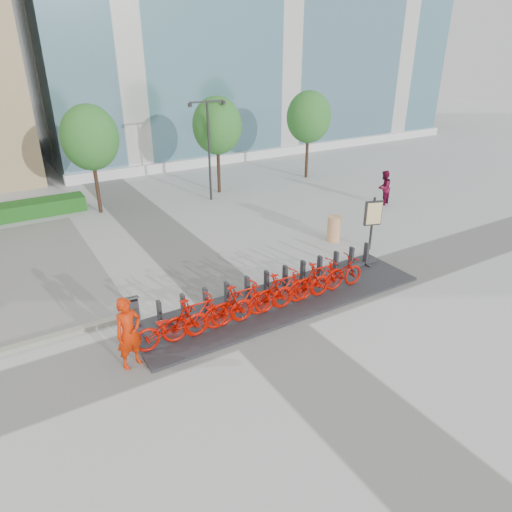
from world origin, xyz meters
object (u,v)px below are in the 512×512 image
bike_0 (171,326)px  pedestrian (384,188)px  construction_barrel (334,229)px  map_sign (373,215)px  kiosk (133,319)px  worker_red (129,333)px

bike_0 → pedestrian: (13.74, 5.78, 0.26)m
construction_barrel → map_sign: (0.68, -1.43, 0.90)m
kiosk → worker_red: (-0.36, -0.91, 0.22)m
bike_0 → construction_barrel: size_ratio=1.94×
bike_0 → construction_barrel: (8.49, 3.40, -0.09)m
pedestrian → bike_0: bearing=1.8°
worker_red → pedestrian: 16.10m
worker_red → map_sign: bearing=-2.1°
kiosk → construction_barrel: bearing=22.4°
map_sign → kiosk: bearing=-154.0°
bike_0 → worker_red: (-1.19, -0.26, 0.35)m
bike_0 → construction_barrel: bearing=-68.2°
pedestrian → construction_barrel: (-5.25, -2.39, -0.35)m
bike_0 → pedestrian: 14.91m
map_sign → construction_barrel: bearing=134.0°
bike_0 → map_sign: size_ratio=0.96×
bike_0 → worker_red: size_ratio=1.07×
bike_0 → map_sign: 9.42m
worker_red → map_sign: 10.61m
worker_red → kiosk: bearing=53.9°
pedestrian → map_sign: bearing=18.9°
kiosk → pedestrian: size_ratio=0.80×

